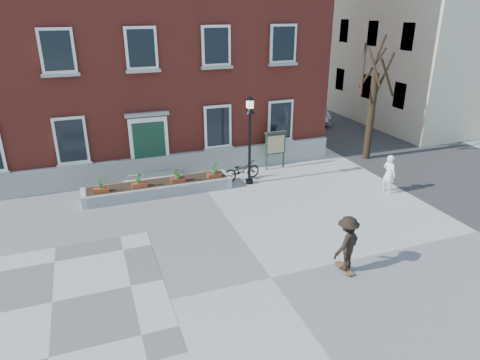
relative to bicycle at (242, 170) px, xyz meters
name	(u,v)px	position (x,y,z in m)	size (l,w,h in m)	color
ground	(271,278)	(-1.84, -7.44, -0.48)	(100.00, 100.00, 0.00)	#A1A0A3
checker_patch	(52,302)	(-7.84, -6.44, -0.47)	(6.00, 6.00, 0.01)	#5E5E60
bicycle	(242,170)	(0.00, 0.00, 0.00)	(0.64, 1.82, 0.96)	black
parked_car	(316,112)	(8.53, 8.35, 0.16)	(1.35, 3.86, 1.27)	#ABADAF
bystander	(389,174)	(5.36, -3.44, 0.36)	(0.61, 0.40, 1.67)	white
brick_building	(126,29)	(-3.84, 6.54, 5.82)	(18.40, 10.85, 12.60)	maroon
planter_assembly	(159,187)	(-3.83, -0.26, -0.17)	(6.20, 1.12, 1.15)	beige
bare_tree	(372,105)	(7.17, 0.57, 2.31)	(1.83, 1.83, 6.16)	black
side_street	(383,11)	(16.15, 12.34, 6.54)	(15.20, 36.00, 14.50)	#39393B
lamp_post	(250,129)	(0.18, -0.51, 2.06)	(0.40, 0.40, 3.93)	black
notice_board	(276,144)	(2.05, 0.83, 0.78)	(1.10, 0.16, 1.87)	#1A3523
skateboarder	(347,243)	(0.39, -7.85, 0.45)	(1.28, 1.04, 1.79)	brown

